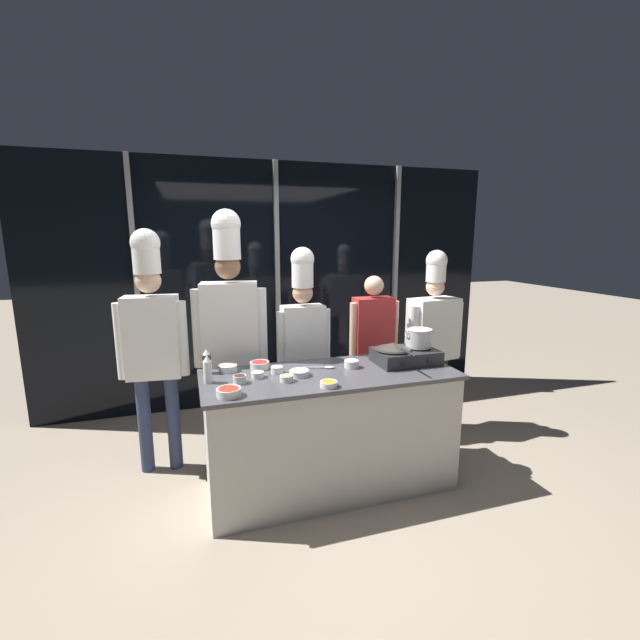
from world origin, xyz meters
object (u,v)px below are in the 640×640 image
object	(u,v)px
prep_bowl_chili_flakes	(229,392)
prep_bowl_rice	(228,368)
prep_bowl_mushrooms	(287,378)
serving_spoon_slotted	(325,367)
squeeze_bottle_soy	(207,362)
prep_bowl_garlic	(277,369)
prep_bowl_bean_sprouts	(299,372)
chef_line	(303,335)
chef_sous	(230,321)
squeeze_bottle_clear	(208,370)
chef_pastry	(433,332)
prep_bowl_bell_pepper	(260,364)
prep_bowl_soy_glaze	(240,379)
person_guest	(373,340)
prep_bowl_ginger	(257,374)
stock_pot	(419,338)
prep_bowl_carrots	(329,384)
prep_bowl_onion	(352,363)
chef_head	(152,334)
portable_stove	(405,356)
frying_pan	(393,346)

from	to	relation	value
prep_bowl_chili_flakes	prep_bowl_rice	size ratio (longest dim) A/B	1.14
prep_bowl_mushrooms	serving_spoon_slotted	size ratio (longest dim) A/B	0.40
squeeze_bottle_soy	prep_bowl_garlic	world-z (taller)	squeeze_bottle_soy
prep_bowl_bean_sprouts	chef_line	distance (m)	0.65
prep_bowl_rice	chef_sous	size ratio (longest dim) A/B	0.07
serving_spoon_slotted	chef_sous	world-z (taller)	chef_sous
squeeze_bottle_clear	chef_pastry	size ratio (longest dim) A/B	0.11
prep_bowl_bell_pepper	prep_bowl_soy_glaze	world-z (taller)	prep_bowl_soy_glaze
chef_line	person_guest	distance (m)	0.71
squeeze_bottle_soy	prep_bowl_ginger	distance (m)	0.40
stock_pot	chef_line	bearing A→B (deg)	145.44
prep_bowl_carrots	prep_bowl_onion	size ratio (longest dim) A/B	1.06
prep_bowl_bell_pepper	chef_head	world-z (taller)	chef_head
prep_bowl_onion	chef_head	world-z (taller)	chef_head
squeeze_bottle_soy	chef_head	world-z (taller)	chef_head
prep_bowl_ginger	prep_bowl_carrots	bearing A→B (deg)	-38.36
portable_stove	chef_line	bearing A→B (deg)	141.32
frying_pan	prep_bowl_chili_flakes	xyz separation A→B (m)	(-1.30, -0.30, -0.11)
prep_bowl_carrots	chef_head	xyz separation A→B (m)	(-1.15, 0.92, 0.22)
squeeze_bottle_soy	prep_bowl_bell_pepper	xyz separation A→B (m)	(0.39, 0.00, -0.06)
prep_bowl_ginger	chef_line	distance (m)	0.75
prep_bowl_mushrooms	chef_head	size ratio (longest dim) A/B	0.05
prep_bowl_onion	chef_head	bearing A→B (deg)	158.74
chef_head	chef_line	xyz separation A→B (m)	(1.21, -0.03, -0.09)
prep_bowl_bell_pepper	prep_bowl_mushrooms	size ratio (longest dim) A/B	1.55
serving_spoon_slotted	prep_bowl_chili_flakes	bearing A→B (deg)	-154.28
chef_head	prep_bowl_ginger	bearing A→B (deg)	146.86
prep_bowl_rice	prep_bowl_bell_pepper	world-z (taller)	prep_bowl_bell_pepper
prep_bowl_mushrooms	serving_spoon_slotted	world-z (taller)	prep_bowl_mushrooms
prep_bowl_chili_flakes	person_guest	bearing A→B (deg)	33.46
prep_bowl_bell_pepper	prep_bowl_onion	size ratio (longest dim) A/B	1.31
prep_bowl_chili_flakes	prep_bowl_garlic	bearing A→B (deg)	43.10
prep_bowl_mushrooms	prep_bowl_bell_pepper	bearing A→B (deg)	109.92
prep_bowl_ginger	serving_spoon_slotted	distance (m)	0.53
portable_stove	stock_pot	world-z (taller)	stock_pot
squeeze_bottle_soy	prep_bowl_chili_flakes	distance (m)	0.53
squeeze_bottle_clear	chef_pastry	bearing A→B (deg)	15.47
prep_bowl_bell_pepper	person_guest	distance (m)	1.21
prep_bowl_chili_flakes	chef_line	world-z (taller)	chef_line
prep_bowl_ginger	stock_pot	bearing A→B (deg)	0.13
squeeze_bottle_clear	prep_bowl_onion	distance (m)	1.07
prep_bowl_garlic	chef_pastry	xyz separation A→B (m)	(1.64, 0.53, 0.05)
chef_head	prep_bowl_garlic	bearing A→B (deg)	154.57
stock_pot	squeeze_bottle_soy	xyz separation A→B (m)	(-1.63, 0.21, -0.11)
prep_bowl_bean_sprouts	chef_sous	bearing A→B (deg)	124.85
portable_stove	prep_bowl_mushrooms	distance (m)	1.01
frying_pan	prep_bowl_ginger	distance (m)	1.08
prep_bowl_onion	serving_spoon_slotted	world-z (taller)	prep_bowl_onion
prep_bowl_onion	squeeze_bottle_soy	bearing A→B (deg)	169.94
serving_spoon_slotted	stock_pot	bearing A→B (deg)	-4.30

